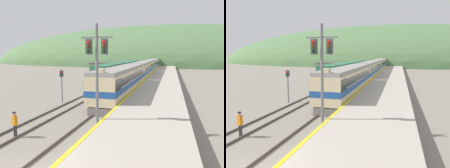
# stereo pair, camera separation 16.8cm
# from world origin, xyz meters

# --- Properties ---
(track_main) EXTENTS (1.52, 180.00, 0.16)m
(track_main) POSITION_xyz_m (0.00, 70.00, 0.08)
(track_main) COLOR #4C443D
(track_main) RESTS_ON ground
(track_siding) EXTENTS (1.52, 180.00, 0.16)m
(track_siding) POSITION_xyz_m (-4.47, 70.00, 0.08)
(track_siding) COLOR #4C443D
(track_siding) RESTS_ON ground
(platform) EXTENTS (5.92, 140.00, 1.14)m
(platform) POSITION_xyz_m (4.51, 50.00, 0.56)
(platform) COLOR #ADA393
(platform) RESTS_ON ground
(distant_hills) EXTENTS (219.57, 98.81, 44.51)m
(distant_hills) POSITION_xyz_m (0.00, 128.25, 0.00)
(distant_hills) COLOR #517547
(distant_hills) RESTS_ON ground
(station_shed) EXTENTS (6.13, 5.08, 3.49)m
(station_shed) POSITION_xyz_m (-10.55, 44.96, 1.77)
(station_shed) COLOR gray
(station_shed) RESTS_ON ground
(express_train_lead_car) EXTENTS (2.99, 19.58, 4.34)m
(express_train_lead_car) POSITION_xyz_m (0.00, 19.84, 2.18)
(express_train_lead_car) COLOR black
(express_train_lead_car) RESTS_ON ground
(carriage_second) EXTENTS (2.98, 21.76, 3.98)m
(carriage_second) POSITION_xyz_m (0.00, 41.62, 2.17)
(carriage_second) COLOR black
(carriage_second) RESTS_ON ground
(carriage_third) EXTENTS (2.98, 21.76, 3.98)m
(carriage_third) POSITION_xyz_m (0.00, 64.26, 2.17)
(carriage_third) COLOR black
(carriage_third) RESTS_ON ground
(carriage_fourth) EXTENTS (2.98, 21.76, 3.98)m
(carriage_fourth) POSITION_xyz_m (0.00, 86.91, 2.17)
(carriage_fourth) COLOR black
(carriage_fourth) RESTS_ON ground
(siding_train) EXTENTS (2.90, 30.83, 3.88)m
(siding_train) POSITION_xyz_m (-4.47, 38.66, 2.00)
(siding_train) COLOR black
(siding_train) RESTS_ON ground
(signal_mast_main) EXTENTS (2.20, 0.42, 7.60)m
(signal_mast_main) POSITION_xyz_m (1.26, 6.14, 4.99)
(signal_mast_main) COLOR slate
(signal_mast_main) RESTS_ON ground
(signal_post_siding) EXTENTS (0.36, 0.42, 3.82)m
(signal_post_siding) POSITION_xyz_m (-6.04, 14.73, 2.74)
(signal_post_siding) COLOR slate
(signal_post_siding) RESTS_ON ground
(track_worker) EXTENTS (0.41, 0.33, 1.76)m
(track_worker) POSITION_xyz_m (-3.96, 4.21, 1.01)
(track_worker) COLOR #2D2D33
(track_worker) RESTS_ON ground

